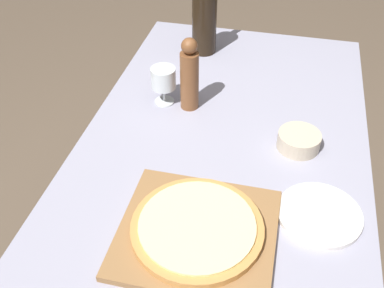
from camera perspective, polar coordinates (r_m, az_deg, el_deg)
The scene contains 8 objects.
dining_table at distance 1.29m, azimuth 3.00°, elevation -5.58°, with size 0.82×1.63×0.73m.
cutting_board at distance 1.06m, azimuth 0.43°, elevation -11.18°, with size 0.36×0.34×0.02m.
pizza at distance 1.04m, azimuth 0.43°, elevation -10.48°, with size 0.31×0.31×0.02m.
wine_bottle at distance 1.68m, azimuth 1.58°, elevation 15.75°, with size 0.09×0.09×0.33m.
pepper_mill at distance 1.37m, azimuth -0.33°, elevation 8.65°, with size 0.06×0.06×0.24m.
wine_glass at distance 1.41m, azimuth -3.65°, elevation 8.21°, with size 0.08×0.08×0.12m.
small_bowl at distance 1.30m, azimuth 13.41°, elevation 0.41°, with size 0.12×0.12×0.05m.
dinner_plate at distance 1.14m, azimuth 15.87°, elevation -8.60°, with size 0.20×0.20×0.01m.
Camera 1 is at (0.14, -0.88, 1.57)m, focal length 42.00 mm.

